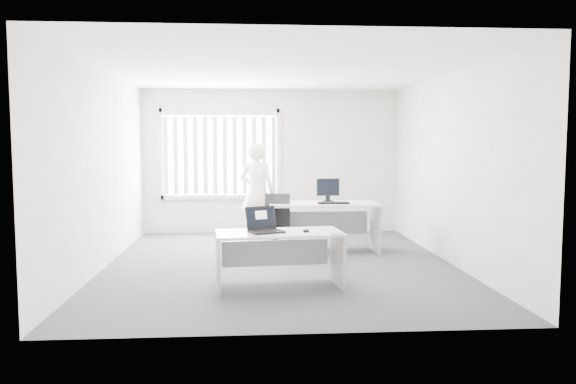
{
  "coord_description": "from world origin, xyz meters",
  "views": [
    {
      "loc": [
        -0.45,
        -8.04,
        1.76
      ],
      "look_at": [
        0.13,
        0.15,
        1.05
      ],
      "focal_mm": 35.0,
      "sensor_mm": 36.0,
      "label": 1
    }
  ],
  "objects": [
    {
      "name": "blinds",
      "position": [
        -1.0,
        2.9,
        1.52
      ],
      "size": [
        2.2,
        0.1,
        1.5
      ],
      "primitive_type": null,
      "color": "silver",
      "rests_on": "wall_back"
    },
    {
      "name": "wall_front",
      "position": [
        0.0,
        -3.0,
        1.4
      ],
      "size": [
        5.0,
        0.02,
        2.8
      ],
      "primitive_type": "cube",
      "color": "silver",
      "rests_on": "ground"
    },
    {
      "name": "wall_left",
      "position": [
        -2.5,
        0.0,
        1.4
      ],
      "size": [
        0.02,
        6.0,
        2.8
      ],
      "primitive_type": "cube",
      "color": "silver",
      "rests_on": "ground"
    },
    {
      "name": "ground",
      "position": [
        0.0,
        0.0,
        0.0
      ],
      "size": [
        6.0,
        6.0,
        0.0
      ],
      "primitive_type": "plane",
      "color": "#4A4B51",
      "rests_on": "ground"
    },
    {
      "name": "paper_sheet",
      "position": [
        0.3,
        -1.38,
        0.69
      ],
      "size": [
        0.31,
        0.24,
        0.0
      ],
      "primitive_type": "cube",
      "rotation": [
        0.0,
        0.0,
        0.11
      ],
      "color": "white",
      "rests_on": "desk_near"
    },
    {
      "name": "keyboard",
      "position": [
        0.9,
        0.77,
        0.81
      ],
      "size": [
        0.5,
        0.19,
        0.02
      ],
      "primitive_type": "cube",
      "rotation": [
        0.0,
        0.0,
        -0.04
      ],
      "color": "black",
      "rests_on": "desk_far"
    },
    {
      "name": "booklet",
      "position": [
        0.59,
        -1.53,
        0.7
      ],
      "size": [
        0.15,
        0.2,
        0.01
      ],
      "primitive_type": "cube",
      "rotation": [
        0.0,
        0.0,
        -0.06
      ],
      "color": "silver",
      "rests_on": "desk_near"
    },
    {
      "name": "laptop",
      "position": [
        -0.24,
        -1.37,
        0.84
      ],
      "size": [
        0.49,
        0.47,
        0.3
      ],
      "primitive_type": null,
      "rotation": [
        0.0,
        0.0,
        0.39
      ],
      "color": "black",
      "rests_on": "desk_near"
    },
    {
      "name": "mouse",
      "position": [
        0.24,
        -1.36,
        0.72
      ],
      "size": [
        0.08,
        0.12,
        0.05
      ],
      "primitive_type": null,
      "rotation": [
        0.0,
        0.0,
        -0.18
      ],
      "color": "silver",
      "rests_on": "paper_sheet"
    },
    {
      "name": "wall_back",
      "position": [
        0.0,
        3.0,
        1.4
      ],
      "size": [
        5.0,
        0.02,
        2.8
      ],
      "primitive_type": "cube",
      "color": "silver",
      "rests_on": "ground"
    },
    {
      "name": "office_chair",
      "position": [
        -0.02,
        0.72,
        0.3
      ],
      "size": [
        0.64,
        0.64,
        0.96
      ],
      "rotation": [
        0.0,
        0.0,
        -0.18
      ],
      "color": "black",
      "rests_on": "ground"
    },
    {
      "name": "window",
      "position": [
        -1.0,
        2.96,
        1.55
      ],
      "size": [
        2.32,
        0.06,
        1.76
      ],
      "primitive_type": "cube",
      "color": "silver",
      "rests_on": "wall_back"
    },
    {
      "name": "desk_far",
      "position": [
        0.76,
        0.91,
        0.57
      ],
      "size": [
        1.76,
        0.85,
        0.8
      ],
      "rotation": [
        0.0,
        0.0,
        -0.02
      ],
      "color": "silver",
      "rests_on": "ground"
    },
    {
      "name": "desk_near",
      "position": [
        -0.09,
        -1.32,
        0.5
      ],
      "size": [
        1.57,
        0.85,
        0.69
      ],
      "rotation": [
        0.0,
        0.0,
        0.09
      ],
      "color": "silver",
      "rests_on": "ground"
    },
    {
      "name": "person",
      "position": [
        -0.3,
        1.92,
        0.89
      ],
      "size": [
        0.77,
        0.65,
        1.78
      ],
      "primitive_type": "imported",
      "rotation": [
        0.0,
        0.0,
        2.73
      ],
      "color": "white",
      "rests_on": "ground"
    },
    {
      "name": "monitor",
      "position": [
        0.86,
        1.13,
        0.99
      ],
      "size": [
        0.39,
        0.14,
        0.38
      ],
      "primitive_type": null,
      "rotation": [
        0.0,
        0.0,
        0.06
      ],
      "color": "black",
      "rests_on": "desk_far"
    },
    {
      "name": "ceiling",
      "position": [
        0.0,
        0.0,
        2.8
      ],
      "size": [
        5.0,
        6.0,
        0.02
      ],
      "primitive_type": "cube",
      "color": "white",
      "rests_on": "wall_back"
    },
    {
      "name": "wall_right",
      "position": [
        2.5,
        0.0,
        1.4
      ],
      "size": [
        0.02,
        6.0,
        2.8
      ],
      "primitive_type": "cube",
      "color": "silver",
      "rests_on": "ground"
    }
  ]
}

